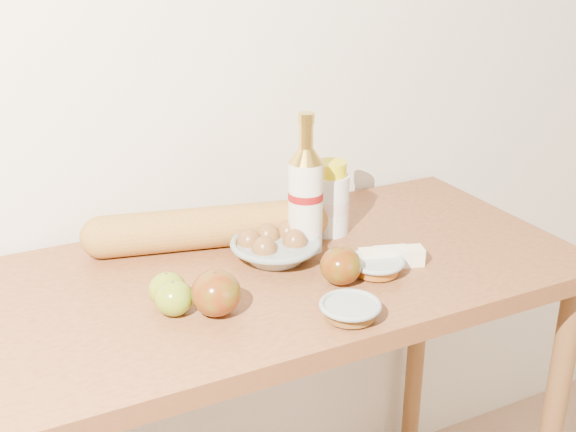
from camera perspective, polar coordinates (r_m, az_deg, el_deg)
The scene contains 13 objects.
back_wall at distance 1.61m, azimuth -5.93°, elevation 13.77°, with size 3.50×0.02×2.60m, color silver.
table at distance 1.50m, azimuth -0.52°, elevation -8.24°, with size 1.20×0.60×0.90m.
bourbon_bottle at distance 1.46m, azimuth 1.40°, elevation 1.55°, with size 0.08×0.08×0.29m.
cream_bottle at distance 1.56m, azimuth 3.35°, elevation 1.25°, with size 0.10×0.10×0.16m.
egg_bowl at distance 1.46m, azimuth -1.06°, elevation -2.44°, with size 0.19×0.19×0.07m.
baguette at distance 1.51m, azimuth -6.30°, elevation -0.90°, with size 0.53×0.20×0.09m.
apple_yellowgreen at distance 1.30m, azimuth -9.51°, elevation -5.74°, with size 0.07×0.07×0.06m.
apple_redgreen_front at distance 1.26m, azimuth -5.71°, elevation -6.08°, with size 0.11×0.11×0.08m.
apple_redgreen_right at distance 1.36m, azimuth 4.20°, elevation -3.94°, with size 0.10×0.10×0.07m.
sugar_bowl at distance 1.26m, azimuth 4.92°, elevation -7.40°, with size 0.12×0.12×0.03m.
syrup_bowl at distance 1.41m, azimuth 6.97°, elevation -3.93°, with size 0.13×0.13×0.03m.
butter_stick at distance 1.45m, azimuth 8.18°, elevation -3.24°, with size 0.13×0.07×0.04m.
apple_extra at distance 1.27m, azimuth -9.01°, elevation -6.41°, with size 0.07×0.07×0.06m.
Camera 1 is at (-0.56, 0.03, 1.54)m, focal length 45.00 mm.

